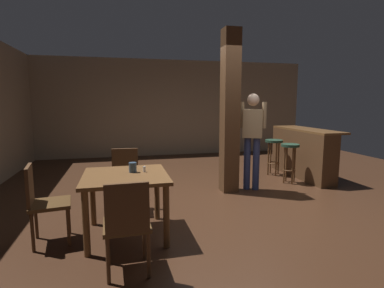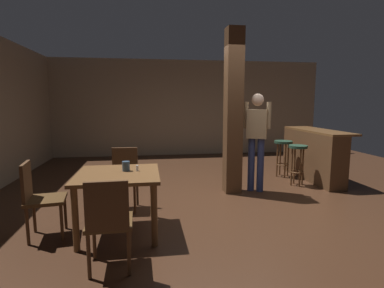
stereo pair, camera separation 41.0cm
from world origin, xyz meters
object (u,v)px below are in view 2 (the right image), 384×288
at_px(dining_table, 118,183).
at_px(salt_shaker, 137,168).
at_px(napkin_cup, 126,166).
at_px(chair_south, 109,220).
at_px(bar_stool_mid, 283,149).
at_px(chair_north, 124,175).
at_px(standing_person, 257,135).
at_px(bar_counter, 312,154).
at_px(chair_west, 39,196).
at_px(bar_stool_near, 298,156).

distance_m(dining_table, salt_shaker, 0.28).
relative_size(napkin_cup, salt_shaker, 1.70).
xyz_separation_m(chair_south, bar_stool_mid, (3.20, 3.18, 0.08)).
relative_size(napkin_cup, bar_stool_mid, 0.16).
bearing_deg(napkin_cup, chair_north, 96.30).
relative_size(chair_south, salt_shaker, 12.68).
bearing_deg(standing_person, dining_table, -147.98).
bearing_deg(bar_stool_mid, napkin_cup, -144.24).
bearing_deg(chair_north, chair_south, -90.55).
height_order(standing_person, bar_counter, standing_person).
bearing_deg(bar_stool_mid, chair_north, -155.29).
distance_m(chair_west, napkin_cup, 1.04).
height_order(chair_south, salt_shaker, chair_south).
relative_size(bar_counter, bar_stool_near, 2.37).
height_order(chair_south, napkin_cup, chair_south).
height_order(chair_north, bar_stool_near, chair_north).
bearing_deg(chair_south, chair_north, 89.45).
relative_size(dining_table, bar_stool_near, 1.25).
bearing_deg(bar_stool_near, bar_stool_mid, 87.38).
bearing_deg(bar_stool_near, chair_south, -141.81).
distance_m(standing_person, bar_counter, 1.65).
distance_m(chair_west, bar_counter, 5.02).
distance_m(dining_table, chair_west, 0.91).
bearing_deg(chair_west, dining_table, 0.04).
relative_size(napkin_cup, bar_stool_near, 0.15).
relative_size(dining_table, chair_south, 1.08).
bearing_deg(bar_counter, chair_west, -156.13).
xyz_separation_m(dining_table, bar_stool_mid, (3.19, 2.32, -0.04)).
bearing_deg(bar_stool_near, dining_table, -152.61).
distance_m(chair_south, bar_stool_near, 4.04).
distance_m(dining_table, bar_counter, 4.22).
bearing_deg(standing_person, bar_stool_near, 14.24).
distance_m(chair_south, chair_north, 1.72).
bearing_deg(chair_west, chair_north, 43.44).
relative_size(chair_north, standing_person, 0.52).
distance_m(chair_west, chair_south, 1.24).
bearing_deg(dining_table, chair_west, -179.96).
relative_size(chair_north, salt_shaker, 12.68).
bearing_deg(chair_west, napkin_cup, 5.27).
xyz_separation_m(standing_person, bar_stool_near, (0.91, 0.23, -0.43)).
relative_size(standing_person, bar_counter, 0.94).
xyz_separation_m(chair_south, bar_stool_near, (3.17, 2.50, 0.07)).
height_order(chair_south, bar_stool_near, chair_south).
height_order(chair_west, bar_stool_mid, chair_west).
bearing_deg(bar_stool_mid, standing_person, -135.78).
bearing_deg(salt_shaker, bar_counter, 29.50).
relative_size(chair_south, bar_counter, 0.49).
height_order(chair_north, bar_counter, bar_counter).
relative_size(chair_north, napkin_cup, 7.47).
relative_size(chair_west, standing_person, 0.52).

